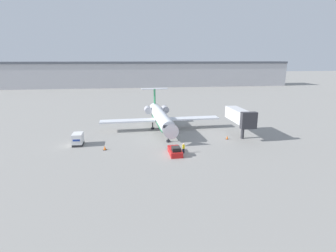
{
  "coord_description": "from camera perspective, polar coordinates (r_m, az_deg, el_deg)",
  "views": [
    {
      "loc": [
        -7.44,
        -43.11,
        16.46
      ],
      "look_at": [
        0.0,
        8.46,
        3.09
      ],
      "focal_mm": 28.0,
      "sensor_mm": 36.0,
      "label": 1
    }
  ],
  "objects": [
    {
      "name": "worker_near_tug",
      "position": [
        47.19,
        3.41,
        -4.8
      ],
      "size": [
        0.4,
        0.26,
        1.83
      ],
      "color": "#232838",
      "rests_on": "ground"
    },
    {
      "name": "airplane_main",
      "position": [
        62.32,
        -1.58,
        2.0
      ],
      "size": [
        28.48,
        25.89,
        8.66
      ],
      "color": "silver",
      "rests_on": "ground"
    },
    {
      "name": "pushback_tug",
      "position": [
        46.72,
        1.56,
        -5.46
      ],
      "size": [
        2.06,
        4.67,
        1.65
      ],
      "color": "#B21919",
      "rests_on": "ground"
    },
    {
      "name": "terminal_building",
      "position": [
        163.52,
        -5.7,
        11.18
      ],
      "size": [
        180.0,
        16.8,
        14.98
      ],
      "color": "#B2B2B7",
      "rests_on": "ground"
    },
    {
      "name": "traffic_cone_right",
      "position": [
        56.75,
        12.76,
        -2.44
      ],
      "size": [
        0.6,
        0.6,
        0.78
      ],
      "color": "black",
      "rests_on": "ground"
    },
    {
      "name": "ground_plane",
      "position": [
        46.74,
        1.49,
        -6.23
      ],
      "size": [
        600.0,
        600.0,
        0.0
      ],
      "primitive_type": "plane",
      "color": "gray"
    },
    {
      "name": "jet_bridge",
      "position": [
        58.71,
        15.39,
        2.05
      ],
      "size": [
        3.2,
        10.46,
        6.19
      ],
      "color": "#2D2D33",
      "rests_on": "ground"
    },
    {
      "name": "traffic_cone_left",
      "position": [
        50.34,
        -13.6,
        -4.67
      ],
      "size": [
        0.68,
        0.68,
        0.78
      ],
      "color": "black",
      "rests_on": "ground"
    },
    {
      "name": "luggage_cart",
      "position": [
        54.28,
        -19.03,
        -2.75
      ],
      "size": [
        1.9,
        2.94,
        2.4
      ],
      "color": "#232326",
      "rests_on": "ground"
    }
  ]
}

